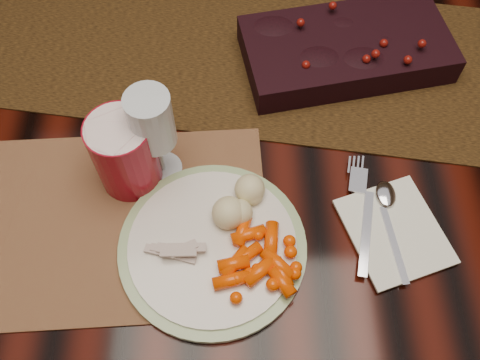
{
  "coord_description": "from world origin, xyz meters",
  "views": [
    {
      "loc": [
        -0.03,
        -0.62,
        1.46
      ],
      "look_at": [
        -0.02,
        -0.24,
        0.8
      ],
      "focal_mm": 40.0,
      "sensor_mm": 36.0,
      "label": 1
    }
  ],
  "objects_px": {
    "turkey_shreds": "(175,251)",
    "napkin": "(394,231)",
    "mashed_potatoes": "(237,200)",
    "centerpiece": "(347,46)",
    "placemat_main": "(124,222)",
    "red_cup": "(125,153)",
    "dinner_plate": "(212,246)",
    "dining_table": "(247,180)",
    "baby_carrots": "(269,257)",
    "wine_glass": "(155,138)"
  },
  "relations": [
    {
      "from": "mashed_potatoes",
      "to": "turkey_shreds",
      "type": "relative_size",
      "value": 1.07
    },
    {
      "from": "placemat_main",
      "to": "napkin",
      "type": "xyz_separation_m",
      "value": [
        0.39,
        -0.03,
        0.0
      ]
    },
    {
      "from": "placemat_main",
      "to": "dinner_plate",
      "type": "bearing_deg",
      "value": -21.66
    },
    {
      "from": "dining_table",
      "to": "baby_carrots",
      "type": "xyz_separation_m",
      "value": [
        0.01,
        -0.35,
        0.41
      ]
    },
    {
      "from": "centerpiece",
      "to": "mashed_potatoes",
      "type": "height_order",
      "value": "centerpiece"
    },
    {
      "from": "centerpiece",
      "to": "turkey_shreds",
      "type": "height_order",
      "value": "centerpiece"
    },
    {
      "from": "baby_carrots",
      "to": "red_cup",
      "type": "distance_m",
      "value": 0.25
    },
    {
      "from": "centerpiece",
      "to": "placemat_main",
      "type": "bearing_deg",
      "value": -139.55
    },
    {
      "from": "mashed_potatoes",
      "to": "placemat_main",
      "type": "bearing_deg",
      "value": -175.8
    },
    {
      "from": "mashed_potatoes",
      "to": "red_cup",
      "type": "height_order",
      "value": "red_cup"
    },
    {
      "from": "mashed_potatoes",
      "to": "centerpiece",
      "type": "bearing_deg",
      "value": 56.78
    },
    {
      "from": "baby_carrots",
      "to": "mashed_potatoes",
      "type": "distance_m",
      "value": 0.09
    },
    {
      "from": "napkin",
      "to": "red_cup",
      "type": "bearing_deg",
      "value": 146.77
    },
    {
      "from": "placemat_main",
      "to": "turkey_shreds",
      "type": "xyz_separation_m",
      "value": [
        0.08,
        -0.06,
        0.03
      ]
    },
    {
      "from": "mashed_potatoes",
      "to": "turkey_shreds",
      "type": "xyz_separation_m",
      "value": [
        -0.09,
        -0.07,
        -0.01
      ]
    },
    {
      "from": "dining_table",
      "to": "centerpiece",
      "type": "bearing_deg",
      "value": 8.14
    },
    {
      "from": "wine_glass",
      "to": "placemat_main",
      "type": "bearing_deg",
      "value": -120.1
    },
    {
      "from": "placemat_main",
      "to": "wine_glass",
      "type": "distance_m",
      "value": 0.13
    },
    {
      "from": "dining_table",
      "to": "placemat_main",
      "type": "height_order",
      "value": "placemat_main"
    },
    {
      "from": "centerpiece",
      "to": "turkey_shreds",
      "type": "distance_m",
      "value": 0.46
    },
    {
      "from": "centerpiece",
      "to": "red_cup",
      "type": "distance_m",
      "value": 0.42
    },
    {
      "from": "mashed_potatoes",
      "to": "wine_glass",
      "type": "height_order",
      "value": "wine_glass"
    },
    {
      "from": "baby_carrots",
      "to": "turkey_shreds",
      "type": "relative_size",
      "value": 1.58
    },
    {
      "from": "dining_table",
      "to": "red_cup",
      "type": "relative_size",
      "value": 14.2
    },
    {
      "from": "turkey_shreds",
      "to": "wine_glass",
      "type": "bearing_deg",
      "value": 100.72
    },
    {
      "from": "turkey_shreds",
      "to": "napkin",
      "type": "distance_m",
      "value": 0.31
    },
    {
      "from": "baby_carrots",
      "to": "wine_glass",
      "type": "height_order",
      "value": "wine_glass"
    },
    {
      "from": "mashed_potatoes",
      "to": "turkey_shreds",
      "type": "distance_m",
      "value": 0.11
    },
    {
      "from": "turkey_shreds",
      "to": "baby_carrots",
      "type": "bearing_deg",
      "value": -5.5
    },
    {
      "from": "baby_carrots",
      "to": "turkey_shreds",
      "type": "bearing_deg",
      "value": 174.5
    },
    {
      "from": "turkey_shreds",
      "to": "wine_glass",
      "type": "distance_m",
      "value": 0.16
    },
    {
      "from": "dinner_plate",
      "to": "mashed_potatoes",
      "type": "distance_m",
      "value": 0.07
    },
    {
      "from": "dinner_plate",
      "to": "baby_carrots",
      "type": "height_order",
      "value": "baby_carrots"
    },
    {
      "from": "napkin",
      "to": "placemat_main",
      "type": "bearing_deg",
      "value": 157.9
    },
    {
      "from": "baby_carrots",
      "to": "dining_table",
      "type": "bearing_deg",
      "value": 92.36
    },
    {
      "from": "placemat_main",
      "to": "turkey_shreds",
      "type": "bearing_deg",
      "value": -38.29
    },
    {
      "from": "dining_table",
      "to": "red_cup",
      "type": "xyz_separation_m",
      "value": [
        -0.19,
        -0.2,
        0.44
      ]
    },
    {
      "from": "placemat_main",
      "to": "wine_glass",
      "type": "bearing_deg",
      "value": 57.7
    },
    {
      "from": "mashed_potatoes",
      "to": "dining_table",
      "type": "bearing_deg",
      "value": 84.23
    },
    {
      "from": "dinner_plate",
      "to": "baby_carrots",
      "type": "relative_size",
      "value": 2.19
    },
    {
      "from": "napkin",
      "to": "red_cup",
      "type": "distance_m",
      "value": 0.4
    },
    {
      "from": "dinner_plate",
      "to": "wine_glass",
      "type": "xyz_separation_m",
      "value": [
        -0.08,
        0.14,
        0.08
      ]
    },
    {
      "from": "centerpiece",
      "to": "dinner_plate",
      "type": "bearing_deg",
      "value": -123.0
    },
    {
      "from": "centerpiece",
      "to": "dinner_plate",
      "type": "distance_m",
      "value": 0.42
    },
    {
      "from": "napkin",
      "to": "mashed_potatoes",
      "type": "bearing_deg",
      "value": 152.17
    },
    {
      "from": "dinner_plate",
      "to": "turkey_shreds",
      "type": "distance_m",
      "value": 0.05
    },
    {
      "from": "red_cup",
      "to": "wine_glass",
      "type": "bearing_deg",
      "value": 15.7
    },
    {
      "from": "centerpiece",
      "to": "placemat_main",
      "type": "xyz_separation_m",
      "value": [
        -0.36,
        -0.3,
        -0.04
      ]
    },
    {
      "from": "dining_table",
      "to": "wine_glass",
      "type": "distance_m",
      "value": 0.52
    },
    {
      "from": "dining_table",
      "to": "napkin",
      "type": "height_order",
      "value": "napkin"
    }
  ]
}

